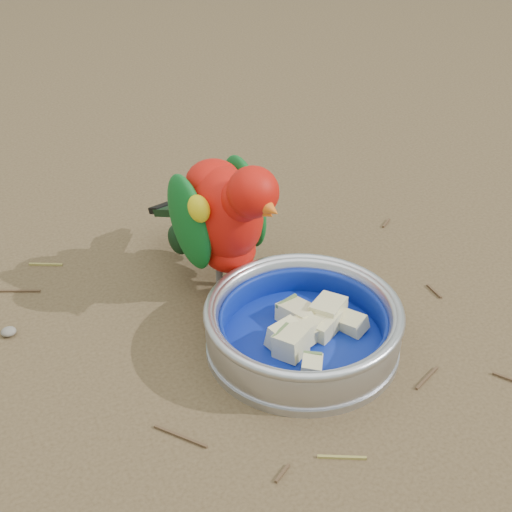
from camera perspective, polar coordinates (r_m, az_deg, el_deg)
name	(u,v)px	position (r m, az deg, el deg)	size (l,w,h in m)	color
ground	(290,418)	(0.86, 2.50, -11.68)	(60.00, 60.00, 0.00)	#503E27
food_bowl	(302,343)	(0.94, 3.39, -6.36)	(0.23, 0.23, 0.02)	#B2B2BA
bowl_wall	(303,324)	(0.92, 3.46, -4.94)	(0.23, 0.23, 0.04)	#B2B2BA
fruit_wedges	(303,328)	(0.93, 3.44, -5.28)	(0.14, 0.14, 0.03)	beige
lory_parrot	(225,225)	(0.99, -2.28, 2.25)	(0.11, 0.24, 0.20)	#B50F07
ground_debris	(311,378)	(0.90, 4.03, -8.88)	(0.90, 0.80, 0.01)	olive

